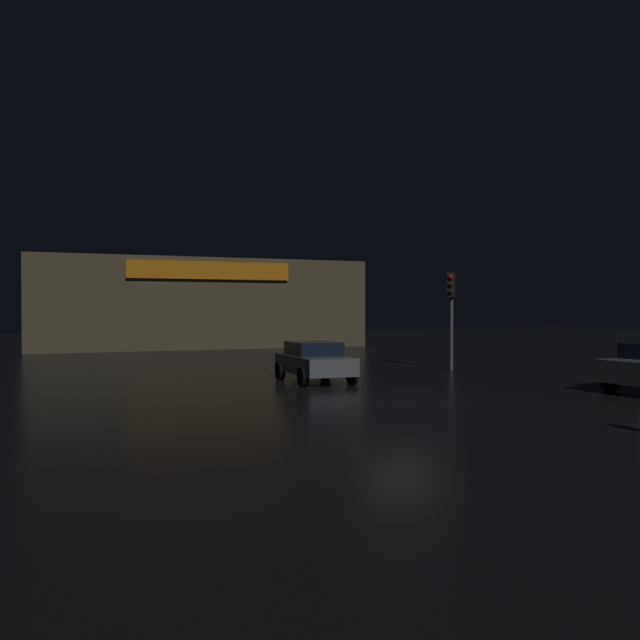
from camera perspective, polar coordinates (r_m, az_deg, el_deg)
name	(u,v)px	position (r m, az deg, el deg)	size (l,w,h in m)	color
ground_plane	(403,400)	(20.11, 6.85, -6.60)	(120.00, 120.00, 0.00)	black
store_building	(194,304)	(48.92, -10.40, 1.33)	(21.95, 9.84, 5.90)	brown
traffic_signal_main	(451,301)	(29.84, 10.79, 1.54)	(0.41, 0.43, 4.17)	#595B60
car_far	(314,361)	(24.80, -0.46, -3.38)	(2.12, 3.91, 1.44)	slate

